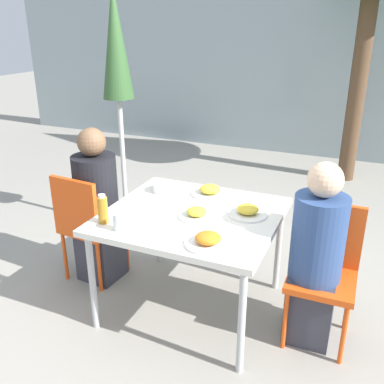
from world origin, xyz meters
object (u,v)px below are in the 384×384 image
bottle (103,209)px  closed_umbrella (117,62)px  chair_left (86,221)px  person_right (315,260)px  chair_right (325,263)px  salad_bowl (164,187)px  person_left (98,210)px  drinking_cup (118,222)px

bottle → closed_umbrella: bearing=117.0°
chair_left → closed_umbrella: (-0.22, 0.89, 1.06)m
chair_left → person_right: size_ratio=0.74×
chair_right → salad_bowl: bearing=-9.4°
person_left → person_right: 1.62m
person_right → chair_right: bearing=-122.0°
person_right → closed_umbrella: 2.32m
person_right → bottle: size_ratio=6.25×
closed_umbrella → drinking_cup: 1.70m
closed_umbrella → bottle: 1.58m
person_right → salad_bowl: (-1.15, 0.27, 0.20)m
person_left → closed_umbrella: size_ratio=0.54×
bottle → salad_bowl: size_ratio=1.11×
person_left → salad_bowl: size_ratio=7.08×
chair_right → bottle: size_ratio=4.61×
chair_left → person_right: bearing=5.5°
chair_right → drinking_cup: chair_right is taller
bottle → drinking_cup: (0.14, -0.05, -0.04)m
person_left → closed_umbrella: 1.32m
drinking_cup → person_left: bearing=136.5°
person_left → person_right: size_ratio=1.02×
chair_right → drinking_cup: (-1.17, -0.48, 0.27)m
chair_right → person_right: (-0.05, -0.08, 0.05)m
person_right → person_left: bearing=-2.9°
chair_right → person_right: 0.11m
bottle → drinking_cup: bottle is taller
person_left → chair_right: size_ratio=1.39×
person_right → drinking_cup: (-1.12, -0.40, 0.22)m
person_right → closed_umbrella: (-1.89, 0.89, 1.01)m
person_left → closed_umbrella: (-0.27, 0.82, 1.00)m
chair_right → salad_bowl: chair_right is taller
chair_left → person_left: person_left is taller
chair_left → drinking_cup: chair_left is taller
person_right → bottle: (-1.26, -0.35, 0.26)m
drinking_cup → person_right: bearing=19.9°
chair_left → chair_right: size_ratio=1.00×
chair_right → drinking_cup: size_ratio=8.01×
bottle → drinking_cup: size_ratio=1.74×
bottle → person_right: bearing=15.6°
chair_left → chair_right: 1.72m
person_right → drinking_cup: bearing=19.4°
closed_umbrella → drinking_cup: closed_umbrella is taller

